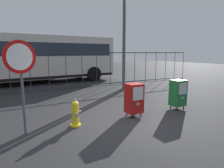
# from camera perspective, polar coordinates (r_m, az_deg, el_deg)

# --- Properties ---
(ground_plane) EXTENTS (60.00, 60.00, 0.00)m
(ground_plane) POSITION_cam_1_polar(r_m,az_deg,el_deg) (5.53, 3.32, -11.27)
(ground_plane) COLOR #262628
(fire_hydrant) EXTENTS (0.33, 0.32, 0.75)m
(fire_hydrant) POSITION_cam_1_polar(r_m,az_deg,el_deg) (5.22, -10.91, -8.63)
(fire_hydrant) COLOR yellow
(fire_hydrant) RESTS_ON ground_plane
(newspaper_box_primary) EXTENTS (0.48, 0.42, 1.02)m
(newspaper_box_primary) POSITION_cam_1_polar(r_m,az_deg,el_deg) (5.90, 6.60, -4.22)
(newspaper_box_primary) COLOR black
(newspaper_box_primary) RESTS_ON ground_plane
(newspaper_box_secondary) EXTENTS (0.48, 0.42, 1.02)m
(newspaper_box_secondary) POSITION_cam_1_polar(r_m,az_deg,el_deg) (7.01, 19.10, -2.51)
(newspaper_box_secondary) COLOR black
(newspaper_box_secondary) RESTS_ON ground_plane
(stop_sign) EXTENTS (0.71, 0.31, 2.23)m
(stop_sign) POSITION_cam_1_polar(r_m,az_deg,el_deg) (4.84, -25.58, 4.34)
(stop_sign) COLOR #4C4F54
(stop_sign) RESTS_ON ground_plane
(fence_barrier) EXTENTS (18.03, 0.04, 2.00)m
(fence_barrier) POSITION_cam_1_polar(r_m,az_deg,el_deg) (10.58, -13.54, 4.02)
(fence_barrier) COLOR #2D2D33
(fence_barrier) RESTS_ON ground_plane
(bus_near) EXTENTS (10.62, 3.21, 3.00)m
(bus_near) POSITION_cam_1_polar(r_m,az_deg,el_deg) (13.26, -22.53, 7.58)
(bus_near) COLOR beige
(bus_near) RESTS_ON ground_plane
(street_light_near_right) EXTENTS (0.32, 0.32, 6.78)m
(street_light_near_right) POSITION_cam_1_polar(r_m,az_deg,el_deg) (9.96, 3.65, 20.87)
(street_light_near_right) COLOR #4C4F54
(street_light_near_right) RESTS_ON ground_plane
(street_light_far_left) EXTENTS (0.32, 0.32, 6.44)m
(street_light_far_left) POSITION_cam_1_polar(r_m,az_deg,el_deg) (10.48, 3.76, 19.32)
(street_light_far_left) COLOR #4C4F54
(street_light_far_left) RESTS_ON ground_plane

